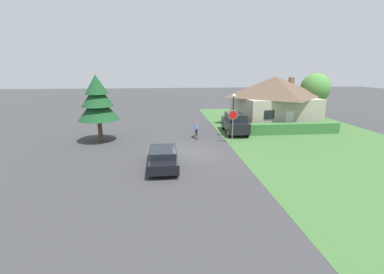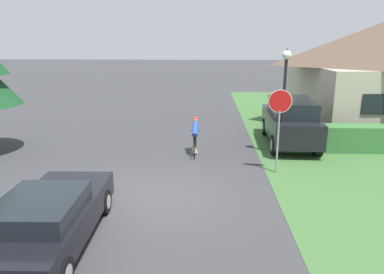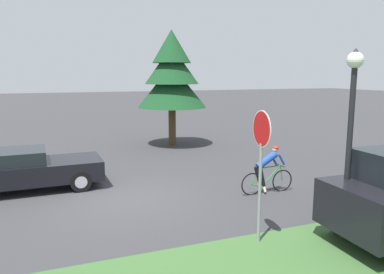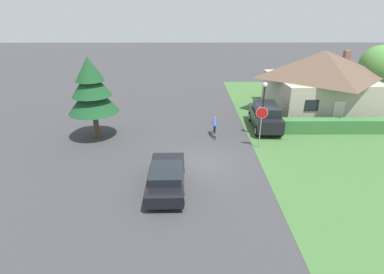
{
  "view_description": "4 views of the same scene",
  "coord_description": "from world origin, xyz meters",
  "px_view_note": "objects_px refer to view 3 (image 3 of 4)",
  "views": [
    {
      "loc": [
        -1.72,
        -18.79,
        6.29
      ],
      "look_at": [
        0.27,
        0.51,
        1.12
      ],
      "focal_mm": 24.0,
      "sensor_mm": 36.0,
      "label": 1
    },
    {
      "loc": [
        1.5,
        -10.12,
        4.55
      ],
      "look_at": [
        1.03,
        2.24,
        1.25
      ],
      "focal_mm": 35.0,
      "sensor_mm": 36.0,
      "label": 2
    },
    {
      "loc": [
        10.61,
        -1.95,
        3.63
      ],
      "look_at": [
        0.33,
        2.1,
        1.78
      ],
      "focal_mm": 35.0,
      "sensor_mm": 36.0,
      "label": 3
    },
    {
      "loc": [
        -0.72,
        -16.26,
        8.79
      ],
      "look_at": [
        -0.61,
        0.42,
        1.59
      ],
      "focal_mm": 28.0,
      "sensor_mm": 36.0,
      "label": 4
    }
  ],
  "objects_px": {
    "cyclist": "(267,170)",
    "street_lamp": "(352,111)",
    "conifer_tall_near": "(172,75)",
    "stop_sign": "(261,149)",
    "sedan_left_lane": "(23,170)"
  },
  "relations": [
    {
      "from": "cyclist",
      "to": "street_lamp",
      "type": "bearing_deg",
      "value": -91.88
    },
    {
      "from": "cyclist",
      "to": "conifer_tall_near",
      "type": "bearing_deg",
      "value": 92.03
    },
    {
      "from": "stop_sign",
      "to": "street_lamp",
      "type": "distance_m",
      "value": 2.11
    },
    {
      "from": "cyclist",
      "to": "street_lamp",
      "type": "xyz_separation_m",
      "value": [
        3.39,
        -0.16,
        2.13
      ]
    },
    {
      "from": "sedan_left_lane",
      "to": "conifer_tall_near",
      "type": "relative_size",
      "value": 0.8
    },
    {
      "from": "street_lamp",
      "to": "conifer_tall_near",
      "type": "height_order",
      "value": "conifer_tall_near"
    },
    {
      "from": "sedan_left_lane",
      "to": "street_lamp",
      "type": "relative_size",
      "value": 1.12
    },
    {
      "from": "cyclist",
      "to": "street_lamp",
      "type": "height_order",
      "value": "street_lamp"
    },
    {
      "from": "stop_sign",
      "to": "street_lamp",
      "type": "bearing_deg",
      "value": -100.8
    },
    {
      "from": "stop_sign",
      "to": "conifer_tall_near",
      "type": "bearing_deg",
      "value": -4.89
    },
    {
      "from": "sedan_left_lane",
      "to": "stop_sign",
      "type": "distance_m",
      "value": 7.86
    },
    {
      "from": "stop_sign",
      "to": "street_lamp",
      "type": "xyz_separation_m",
      "value": [
        0.51,
        1.89,
        0.78
      ]
    },
    {
      "from": "cyclist",
      "to": "stop_sign",
      "type": "relative_size",
      "value": 0.62
    },
    {
      "from": "sedan_left_lane",
      "to": "stop_sign",
      "type": "bearing_deg",
      "value": -51.17
    },
    {
      "from": "cyclist",
      "to": "conifer_tall_near",
      "type": "xyz_separation_m",
      "value": [
        -8.65,
        -0.18,
        2.9
      ]
    }
  ]
}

